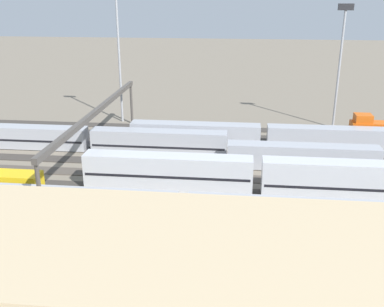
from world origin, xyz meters
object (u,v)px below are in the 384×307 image
Objects in this scene: train_on_track_4 at (384,160)px; light_mast_2 at (341,50)px; train_on_track_2 at (334,138)px; signal_gantry at (97,114)px; train_on_track_8 at (164,210)px; train_on_track_6 at (350,180)px; train_on_track_1 at (377,131)px; train_on_track_7 at (1,184)px; light_mast_0 at (118,36)px; train_on_track_3 at (90,139)px; maintenance_shed at (183,305)px.

light_mast_2 reaches higher than train_on_track_4.
signal_gantry is (38.59, 10.00, 5.78)m from train_on_track_2.
train_on_track_6 reaches higher than train_on_track_8.
train_on_track_2 is 3.00× the size of light_mast_2.
train_on_track_1 is 1.00× the size of train_on_track_7.
train_on_track_7 is at bearing 15.87° from train_on_track_4.
train_on_track_6 reaches higher than train_on_track_2.
train_on_track_3 is at bearing 87.05° from light_mast_0.
light_mast_0 is at bearing -92.95° from train_on_track_3.
train_on_track_6 reaches higher than train_on_track_4.
train_on_track_8 is 38.90m from train_on_track_2.
light_mast_2 is (-4.10, -33.70, 12.85)m from train_on_track_6.
train_on_track_1 and train_on_track_7 have the same top height.
light_mast_2 is 0.53× the size of signal_gantry.
signal_gantry reaches higher than train_on_track_7.
train_on_track_1 is 0.21× the size of train_on_track_4.
light_mast_2 is at bearing -55.16° from train_on_track_1.
train_on_track_8 is at bearing -76.54° from maintenance_shed.
train_on_track_3 is at bearing -64.04° from maintenance_shed.
train_on_track_7 is 0.22× the size of signal_gantry.
train_on_track_1 is 49.69m from signal_gantry.
train_on_track_8 is (-22.49, 5.00, -0.11)m from train_on_track_7.
train_on_track_3 is 42.26m from train_on_track_2.
train_on_track_6 reaches higher than train_on_track_3.
light_mast_2 reaches higher than maintenance_shed.
signal_gantry is (36.88, -10.00, 5.19)m from train_on_track_6.
maintenance_shed is at bearing 68.41° from train_on_track_2.
train_on_track_2 is (-47.26, -25.00, -0.14)m from train_on_track_7.
train_on_track_8 is 5.84× the size of light_mast_2.
train_on_track_8 is at bearing 23.44° from train_on_track_6.
signal_gantry is at bearing 0.00° from train_on_track_4.
train_on_track_1 is 63.28m from train_on_track_7.
maintenance_shed is at bearing 70.79° from light_mast_2.
light_mast_2 is at bearing -109.21° from maintenance_shed.
train_on_track_6 is at bearing -156.56° from train_on_track_8.
light_mast_2 reaches higher than train_on_track_8.
light_mast_2 is (-49.66, -38.70, 13.30)m from train_on_track_7.
maintenance_shed is at bearing 137.22° from train_on_track_7.
signal_gantry is (44.09, 0.00, 5.78)m from train_on_track_4.
light_mast_2 reaches higher than train_on_track_6.
train_on_track_4 is at bearing -122.23° from maintenance_shed.
train_on_track_1 is 17.01m from light_mast_2.
train_on_track_8 is at bearing 167.47° from train_on_track_7.
train_on_track_6 is 1.00× the size of train_on_track_2.
train_on_track_1 is 15.29m from train_on_track_4.
train_on_track_2 is 1.45× the size of maintenance_shed.
signal_gantry is (47.04, 15.00, 5.64)m from train_on_track_1.
train_on_track_7 is at bearing 75.16° from train_on_track_3.
train_on_track_8 is at bearing 33.46° from train_on_track_4.
train_on_track_7 is 18.22m from signal_gantry.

